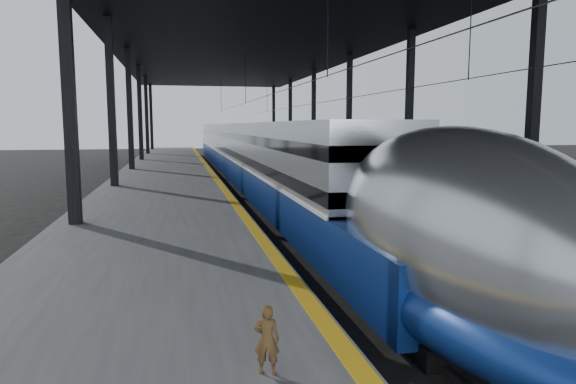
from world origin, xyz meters
name	(u,v)px	position (x,y,z in m)	size (l,w,h in m)	color
ground	(304,296)	(0.00, 0.00, 0.00)	(160.00, 160.00, 0.00)	black
platform	(166,184)	(-3.50, 20.00, 0.50)	(6.00, 80.00, 1.00)	#4C4C4F
yellow_strip	(213,174)	(-0.70, 20.00, 1.00)	(0.30, 80.00, 0.01)	gold
rails	(297,187)	(4.50, 20.00, 0.08)	(6.52, 80.00, 0.16)	slate
canopy	(254,37)	(1.90, 20.00, 9.12)	(18.00, 75.00, 9.47)	black
tgv_train	(247,155)	(2.00, 24.65, 1.89)	(2.83, 65.20, 4.05)	#BBBDC2
second_train	(281,148)	(7.00, 37.42, 1.81)	(2.59, 56.05, 3.57)	#154B8C
child	(267,339)	(-1.80, -5.46, 1.42)	(0.31, 0.20, 0.84)	#50361A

